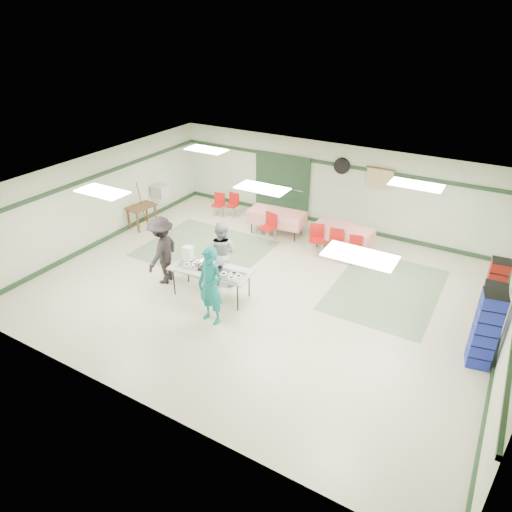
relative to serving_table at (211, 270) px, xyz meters
The scene contains 40 objects.
floor 1.48m from the serving_table, 47.20° to the left, with size 11.00×11.00×0.00m, color beige.
ceiling 2.37m from the serving_table, 47.20° to the left, with size 11.00×11.00×0.00m, color silver.
wall_back 5.56m from the serving_table, 80.82° to the left, with size 11.00×11.00×0.00m, color #B6BFA3.
wall_front 3.71m from the serving_table, 76.06° to the right, with size 11.00×11.00×0.00m, color #B6BFA3.
wall_left 4.76m from the serving_table, 168.36° to the left, with size 9.00×9.00×0.00m, color #B6BFA3.
trim_back 5.65m from the serving_table, 80.77° to the left, with size 11.00×0.06×0.10m, color #1E3720.
baseboard_back 5.53m from the serving_table, 80.77° to the left, with size 11.00×0.06×0.12m, color #1E3720.
trim_left 4.87m from the serving_table, 168.29° to the left, with size 9.00×0.06×0.10m, color #1E3720.
baseboard_left 4.73m from the serving_table, 168.29° to the left, with size 9.00×0.06×0.12m, color #1E3720.
baseboard_right 6.46m from the serving_table, ahead, with size 9.00×0.06×0.12m, color #1E3720.
green_patch_a 2.63m from the serving_table, 129.69° to the left, with size 3.50×3.00×0.01m, color gray.
green_patch_b 4.48m from the serving_table, 33.66° to the left, with size 2.50×3.50×0.01m, color gray.
double_door_left 5.56m from the serving_table, 103.75° to the left, with size 0.90×0.06×2.10m, color gray.
double_door_right 5.41m from the serving_table, 93.92° to the left, with size 0.90×0.06×2.10m, color gray.
door_frame 5.45m from the serving_table, 98.98° to the left, with size 2.00×0.03×2.15m, color #1E3720.
wall_fan 5.68m from the serving_table, 77.65° to the left, with size 0.50×0.50×0.10m, color black.
scroll_banner 6.00m from the serving_table, 66.17° to the left, with size 0.80×0.02×0.60m, color tan.
serving_table is the anchor object (origin of this frame).
sheet_tray_right 0.62m from the serving_table, ahead, with size 0.62×0.47×0.02m, color silver.
sheet_tray_mid 0.15m from the serving_table, 152.03° to the left, with size 0.62×0.47×0.02m, color silver.
sheet_tray_left 0.55m from the serving_table, behind, with size 0.56×0.43×0.02m, color silver.
baking_pan 0.09m from the serving_table, 59.83° to the right, with size 0.51×0.32×0.08m, color black.
foam_box_stack 0.78m from the serving_table, behind, with size 0.23×0.21×0.37m, color white.
volunteer_teal 1.05m from the serving_table, 54.41° to the right, with size 0.67×0.44×1.84m, color #127B7E.
volunteer_grey 0.71m from the serving_table, 101.21° to the left, with size 0.83×0.65×1.71m, color gray.
volunteer_dark 1.46m from the serving_table, behind, with size 1.17×0.67×1.81m, color black.
dining_table_a 4.39m from the serving_table, 64.05° to the left, with size 1.73×0.88×0.77m.
dining_table_b 3.96m from the serving_table, 94.03° to the left, with size 1.81×0.91×0.77m.
chair_a 3.88m from the serving_table, 60.72° to the left, with size 0.44×0.44×0.87m.
chair_b 3.63m from the serving_table, 68.60° to the left, with size 0.54×0.54×0.88m.
chair_c 4.20m from the serving_table, 53.67° to the left, with size 0.46×0.46×0.81m.
chair_d 3.40m from the serving_table, 94.04° to the left, with size 0.50×0.50×0.90m.
chair_loose_a 4.96m from the serving_table, 116.65° to the left, with size 0.40×0.40×0.82m.
chair_loose_b 4.99m from the serving_table, 122.13° to the left, with size 0.44×0.44×0.80m.
crate_stack_blue_a 6.07m from the serving_table, ahead, with size 0.43×0.43×1.68m, color #1A21A0.
crate_stack_red 6.67m from the serving_table, 25.33° to the left, with size 0.40×0.40×1.30m, color maroon.
crate_stack_blue_b 6.19m from the serving_table, 13.19° to the left, with size 0.44×0.44×1.42m, color #1A21A0.
printer_table 4.80m from the serving_table, 152.82° to the left, with size 0.70×0.96×0.74m.
office_printer 5.32m from the serving_table, 143.46° to the left, with size 0.48×0.42×0.38m, color #A6A5A1.
broom 4.93m from the serving_table, 152.02° to the left, with size 0.03×0.03×1.49m, color brown.
Camera 1 is at (4.85, -8.63, 6.31)m, focal length 32.00 mm.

